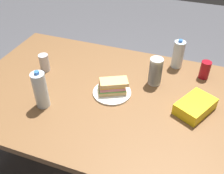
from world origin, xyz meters
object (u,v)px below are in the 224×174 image
Objects in this scene: water_bottle_tall at (40,90)px; soda_can_silver at (44,63)px; dining_table at (115,104)px; water_bottle_spare at (178,54)px; sandwich at (113,86)px; chip_bag at (195,106)px; soda_can_red at (205,70)px; paper_plate at (112,93)px; plastic_cup_stack at (155,71)px.

water_bottle_tall is 1.97× the size of soda_can_silver.
water_bottle_tall is (-0.37, -0.23, 0.19)m from dining_table.
dining_table is 8.93× the size of water_bottle_spare.
dining_table is 0.13m from sandwich.
soda_can_silver is at bearing 170.29° from dining_table.
dining_table is 8.21× the size of chip_bag.
soda_can_red is 0.51× the size of water_bottle_tall.
water_bottle_spare is (-0.19, 0.07, 0.04)m from soda_can_red.
chip_bag is 1.09× the size of water_bottle_spare.
dining_table is at bearing -9.71° from soda_can_silver.
water_bottle_spare is at bearing 53.33° from sandwich.
water_bottle_tall reaches higher than sandwich.
sandwich reaches higher than chip_bag.
soda_can_silver is at bearing -157.22° from water_bottle_spare.
water_bottle_spare is (-0.17, 0.43, 0.06)m from chip_bag.
water_bottle_spare is (0.67, 0.68, -0.01)m from water_bottle_tall.
soda_can_red is (0.52, 0.37, 0.01)m from sandwich.
dining_table is 0.49m from chip_bag.
sandwich is at bearing 53.04° from paper_plate.
soda_can_silver is (-1.05, -0.29, 0.00)m from soda_can_red.
chip_bag is at bearing -93.66° from soda_can_red.
dining_table is 9.42× the size of sandwich.
paper_plate is (-0.03, 0.01, 0.08)m from dining_table.
sandwich is 0.87× the size of chip_bag.
water_bottle_spare reaches higher than paper_plate.
water_bottle_tall is at bearing -145.18° from sandwich.
plastic_cup_stack is at bearing -112.97° from water_bottle_spare.
soda_can_silver reaches higher than chip_bag.
paper_plate is at bearing -8.92° from soda_can_silver.
soda_can_red is at bearing 37.59° from dining_table.
soda_can_red is (0.52, 0.37, 0.06)m from paper_plate.
soda_can_red is at bearing 15.28° from soda_can_silver.
paper_plate is 1.19× the size of sandwich.
water_bottle_spare reaches higher than plastic_cup_stack.
sandwich is 0.50m from chip_bag.
soda_can_silver reaches higher than sandwich.
dining_table is at bearing -23.97° from paper_plate.
soda_can_red is at bearing -155.87° from chip_bag.
chip_bag is 0.96× the size of water_bottle_tall.
chip_bag is at bearing -68.41° from water_bottle_spare.
water_bottle_tall reaches higher than chip_bag.
sandwich is at bearing -144.86° from soda_can_red.
soda_can_red is at bearing 30.40° from plastic_cup_stack.
soda_can_red reaches higher than paper_plate.
chip_bag is at bearing -3.93° from soda_can_silver.
soda_can_silver is (-0.55, 0.09, 0.14)m from dining_table.
sandwich is 0.55m from water_bottle_spare.
sandwich is at bearing 147.95° from dining_table.
plastic_cup_stack is (0.20, 0.21, 0.17)m from dining_table.
plastic_cup_stack reaches higher than paper_plate.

